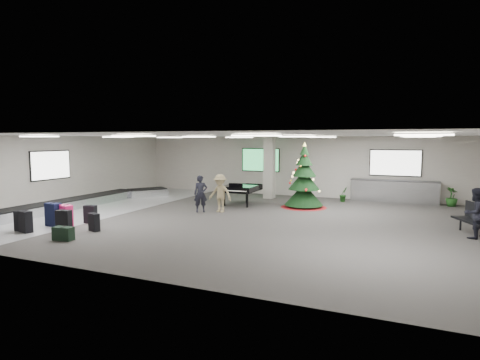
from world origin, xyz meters
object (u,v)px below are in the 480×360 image
at_px(traveler_bench, 475,213).
at_px(grand_piano, 241,189).
at_px(bench, 476,218).
at_px(traveler_b, 220,193).
at_px(baggage_carousel, 87,201).
at_px(christmas_tree, 304,185).
at_px(potted_plant_left, 343,194).
at_px(pink_suitcase, 67,216).
at_px(potted_plant_right, 452,197).
at_px(traveler_a, 201,194).
at_px(service_counter, 394,191).

bearing_deg(traveler_bench, grand_piano, -60.36).
relative_size(bench, traveler_b, 1.04).
relative_size(baggage_carousel, traveler_b, 6.12).
bearing_deg(bench, christmas_tree, 130.86).
height_order(grand_piano, potted_plant_left, grand_piano).
height_order(pink_suitcase, potted_plant_right, potted_plant_right).
distance_m(bench, traveler_a, 10.02).
relative_size(grand_piano, bench, 1.14).
relative_size(service_counter, potted_plant_right, 4.57).
bearing_deg(service_counter, bench, -65.89).
bearing_deg(pink_suitcase, potted_plant_right, 58.71).
relative_size(traveler_b, potted_plant_right, 1.79).
distance_m(pink_suitcase, bench, 13.59).
distance_m(pink_suitcase, potted_plant_right, 16.25).
distance_m(traveler_bench, potted_plant_left, 7.62).
bearing_deg(traveler_b, christmas_tree, 42.94).
xyz_separation_m(baggage_carousel, pink_suitcase, (2.67, -3.67, 0.17)).
xyz_separation_m(bench, traveler_b, (-9.27, 0.40, 0.23)).
xyz_separation_m(grand_piano, traveler_bench, (9.13, -3.01, 0.02)).
bearing_deg(service_counter, potted_plant_left, -161.52).
bearing_deg(traveler_a, christmas_tree, 3.90).
relative_size(bench, traveler_a, 1.07).
distance_m(baggage_carousel, potted_plant_left, 12.15).
xyz_separation_m(pink_suitcase, traveler_a, (2.87, 4.40, 0.39)).
distance_m(service_counter, potted_plant_left, 2.40).
xyz_separation_m(service_counter, grand_piano, (-6.52, -3.58, 0.21)).
bearing_deg(traveler_bench, pink_suitcase, -25.51).
bearing_deg(potted_plant_right, traveler_a, -149.33).
distance_m(traveler_a, traveler_bench, 9.93).
bearing_deg(christmas_tree, traveler_b, -138.85).
height_order(baggage_carousel, traveler_a, traveler_a).
bearing_deg(pink_suitcase, traveler_b, 72.42).
distance_m(bench, potted_plant_right, 5.88).
distance_m(grand_piano, potted_plant_right, 9.61).
height_order(traveler_a, potted_plant_left, traveler_a).
relative_size(service_counter, bench, 2.45).
bearing_deg(traveler_a, service_counter, 5.19).
bearing_deg(grand_piano, service_counter, 28.30).
height_order(traveler_a, potted_plant_right, traveler_a).
relative_size(christmas_tree, bench, 1.77).
height_order(potted_plant_left, potted_plant_right, potted_plant_right).
bearing_deg(traveler_b, traveler_bench, -3.99).
bearing_deg(pink_suitcase, baggage_carousel, 145.92).
bearing_deg(bench, traveler_b, 153.30).
distance_m(traveler_b, traveler_bench, 9.21).
height_order(pink_suitcase, traveler_bench, traveler_bench).
relative_size(christmas_tree, traveler_a, 1.89).
bearing_deg(grand_piano, potted_plant_left, 33.11).
relative_size(traveler_a, potted_plant_right, 1.74).
bearing_deg(traveler_a, baggage_carousel, 153.37).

